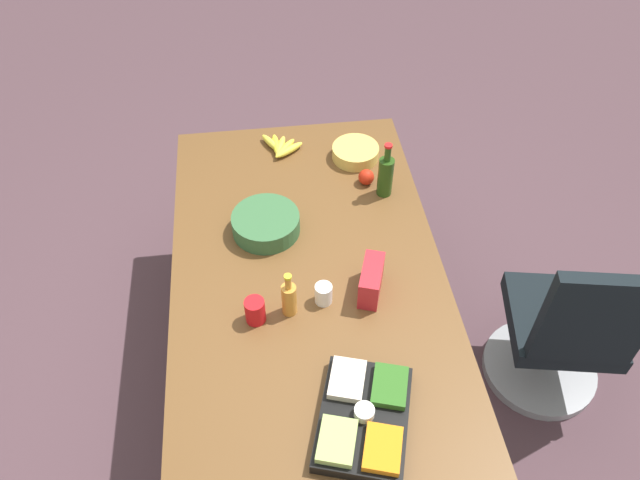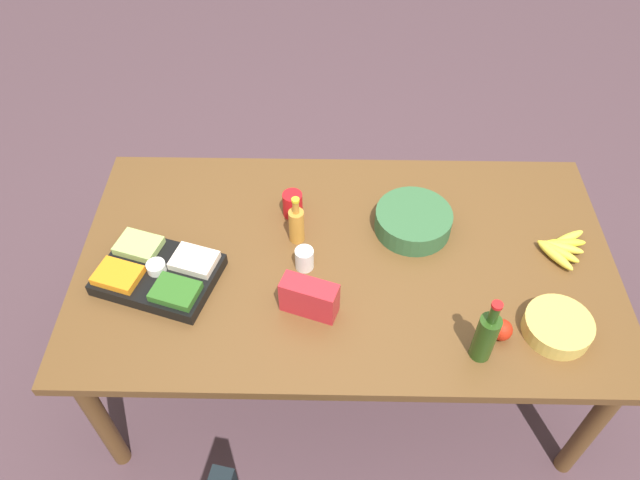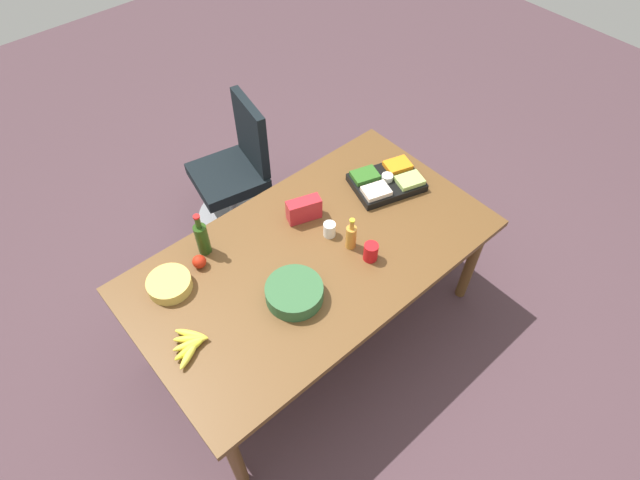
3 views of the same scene
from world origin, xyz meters
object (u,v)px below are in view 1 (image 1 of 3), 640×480
apple_red (366,177)px  red_solo_cup (255,311)px  banana_bunch (280,147)px  office_chair (561,337)px  veggie_tray (364,417)px  conference_table (309,283)px  salad_bowl (266,224)px  chip_bag_red (371,280)px  dressing_bottle (289,298)px  chip_bowl (355,152)px  wine_bottle (386,175)px  paper_cup (324,294)px

apple_red → red_solo_cup: 0.93m
apple_red → red_solo_cup: (-0.74, 0.57, 0.02)m
banana_bunch → office_chair: bearing=-131.2°
veggie_tray → red_solo_cup: red_solo_cup is taller
office_chair → conference_table: bearing=79.3°
salad_bowl → veggie_tray: bearing=-164.3°
chip_bag_red → dressing_bottle: bearing=100.0°
apple_red → chip_bag_red: (-0.66, 0.10, 0.03)m
salad_bowl → dressing_bottle: (-0.46, -0.06, 0.04)m
chip_bowl → wine_bottle: wine_bottle is taller
chip_bowl → banana_bunch: bearing=74.3°
chip_bag_red → wine_bottle: (0.58, -0.17, 0.04)m
apple_red → chip_bag_red: 0.67m
red_solo_cup → conference_table: bearing=-47.1°
office_chair → veggie_tray: bearing=115.0°
apple_red → banana_bunch: 0.49m
paper_cup → apple_red: (0.68, -0.30, -0.01)m
dressing_bottle → salad_bowl: bearing=7.8°
paper_cup → dressing_bottle: dressing_bottle is taller
dressing_bottle → banana_bunch: (1.02, -0.05, -0.06)m
salad_bowl → chip_bag_red: chip_bag_red is taller
conference_table → veggie_tray: size_ratio=4.18×
apple_red → conference_table: bearing=147.0°
chip_bowl → salad_bowl: bearing=133.6°
office_chair → chip_bag_red: bearing=84.8°
salad_bowl → dressing_bottle: 0.46m
veggie_tray → apple_red: veggie_tray is taller
wine_bottle → paper_cup: bearing=148.6°
wine_bottle → dressing_bottle: bearing=141.4°
chip_bowl → red_solo_cup: bearing=149.5°
office_chair → veggie_tray: size_ratio=2.04×
dressing_bottle → banana_bunch: size_ratio=0.98×
apple_red → salad_bowl: bearing=117.5°
chip_bag_red → wine_bottle: size_ratio=0.70×
conference_table → chip_bag_red: (-0.13, -0.24, 0.14)m
conference_table → veggie_tray: (-0.70, -0.11, 0.11)m
conference_table → wine_bottle: bearing=-42.8°
office_chair → paper_cup: size_ratio=11.11×
office_chair → red_solo_cup: (0.00, 1.37, 0.44)m
chip_bowl → salad_bowl: (-0.46, 0.48, 0.01)m
office_chair → banana_bunch: size_ratio=4.48×
chip_bowl → chip_bag_red: bearing=174.7°
paper_cup → apple_red: bearing=-23.5°
chip_bowl → office_chair: bearing=-138.8°
apple_red → chip_bag_red: chip_bag_red is taller
chip_bowl → salad_bowl: salad_bowl is taller
banana_bunch → red_solo_cup: red_solo_cup is taller
chip_bowl → banana_bunch: 0.38m
salad_bowl → apple_red: size_ratio=3.97×
chip_bowl → red_solo_cup: (-0.94, 0.55, 0.02)m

